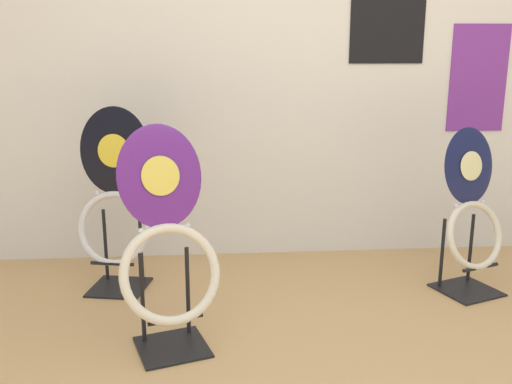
# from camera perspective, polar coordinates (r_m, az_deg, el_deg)

# --- Properties ---
(wall_back) EXTENTS (8.00, 0.07, 2.60)m
(wall_back) POSITION_cam_1_polar(r_m,az_deg,el_deg) (3.38, 4.61, 15.40)
(wall_back) COLOR silver
(wall_back) RESTS_ON ground_plane
(toilet_seat_display_jazz_black) EXTENTS (0.40, 0.33, 0.94)m
(toilet_seat_display_jazz_black) POSITION_cam_1_polar(r_m,az_deg,el_deg) (2.98, -13.93, -1.25)
(toilet_seat_display_jazz_black) COLOR black
(toilet_seat_display_jazz_black) RESTS_ON ground_plane
(toilet_seat_display_purple_note) EXTENTS (0.45, 0.39, 0.93)m
(toilet_seat_display_purple_note) POSITION_cam_1_polar(r_m,az_deg,el_deg) (2.34, -8.87, -5.59)
(toilet_seat_display_purple_note) COLOR black
(toilet_seat_display_purple_note) RESTS_ON ground_plane
(toilet_seat_display_navy_moon) EXTENTS (0.38, 0.36, 0.84)m
(toilet_seat_display_navy_moon) POSITION_cam_1_polar(r_m,az_deg,el_deg) (3.07, 20.71, -1.97)
(toilet_seat_display_navy_moon) COLOR black
(toilet_seat_display_navy_moon) RESTS_ON ground_plane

